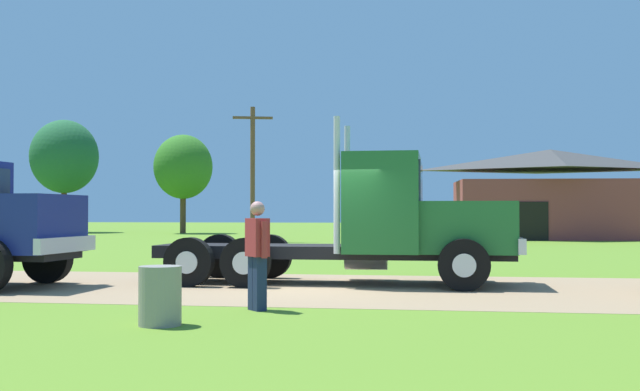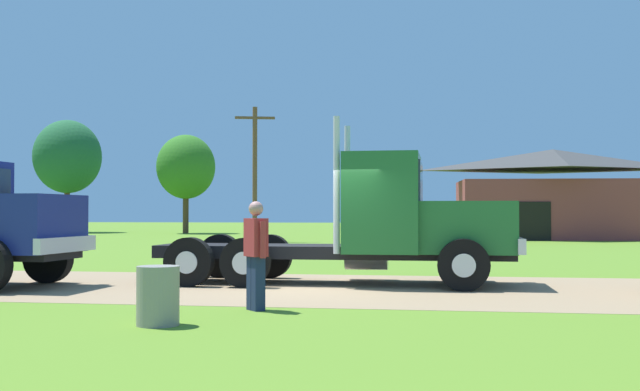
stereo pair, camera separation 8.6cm
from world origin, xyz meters
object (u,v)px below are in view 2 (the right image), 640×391
(visitor_walking_mid, at_px, (256,251))
(steel_barrel, at_px, (158,296))
(truck_foreground_white, at_px, (386,225))
(shed_building, at_px, (553,196))
(utility_pole_near, at_px, (255,170))

(visitor_walking_mid, distance_m, steel_barrel, 2.14)
(truck_foreground_white, height_order, steel_barrel, truck_foreground_white)
(visitor_walking_mid, bearing_deg, steel_barrel, -118.40)
(steel_barrel, xyz_separation_m, shed_building, (10.79, 36.49, 2.17))
(truck_foreground_white, distance_m, utility_pole_near, 25.43)
(steel_barrel, bearing_deg, utility_pole_near, 101.20)
(shed_building, bearing_deg, visitor_walking_mid, -105.79)
(visitor_walking_mid, height_order, utility_pole_near, utility_pole_near)
(visitor_walking_mid, relative_size, shed_building, 0.15)
(utility_pole_near, bearing_deg, visitor_walking_mid, -76.23)
(truck_foreground_white, bearing_deg, steel_barrel, -112.98)
(shed_building, bearing_deg, steel_barrel, -106.47)
(truck_foreground_white, relative_size, visitor_walking_mid, 4.53)
(visitor_walking_mid, distance_m, utility_pole_near, 29.48)
(visitor_walking_mid, relative_size, steel_barrel, 2.12)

